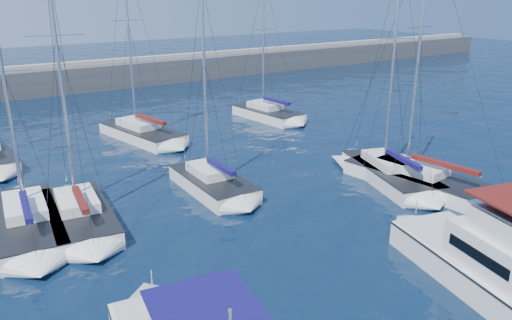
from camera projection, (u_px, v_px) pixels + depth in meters
ground at (369, 283)px, 21.25m from camera, size 220.00×220.00×0.00m
breakwater at (61, 82)px, 61.73m from camera, size 160.00×6.00×4.45m
motor_yacht_stbd_inner at (492, 262)px, 20.69m from camera, size 5.50×9.08×4.69m
sailboat_mid_a at (28, 222)px, 25.72m from camera, size 3.89×8.82×13.00m
sailboat_mid_b at (79, 215)px, 26.41m from camera, size 3.91×7.88×15.71m
sailboat_mid_c at (213, 183)px, 30.93m from camera, size 3.17×6.97×12.84m
sailboat_mid_d at (418, 180)px, 31.46m from camera, size 4.27×9.98×15.75m
sailboat_mid_e at (390, 173)px, 32.57m from camera, size 5.54×8.86×14.49m
sailboat_back_b at (142, 133)px, 41.79m from camera, size 4.76×9.22×15.41m
sailboat_back_c at (268, 114)px, 48.42m from camera, size 3.80×7.83×13.42m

